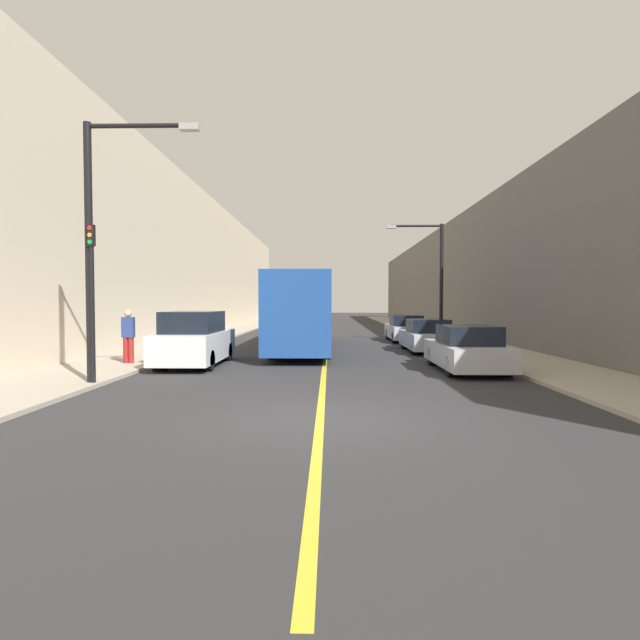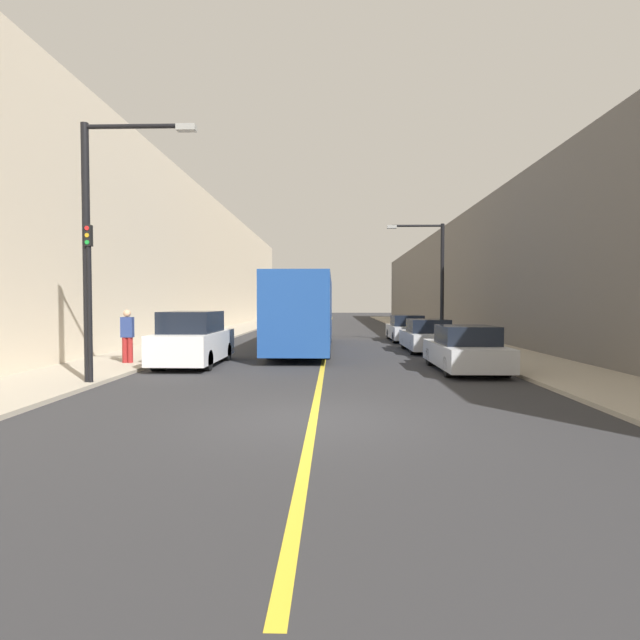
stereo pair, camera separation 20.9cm
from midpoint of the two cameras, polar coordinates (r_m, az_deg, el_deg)
The scene contains 15 objects.
ground_plane at distance 9.49m, azimuth -0.15°, elevation -11.39°, with size 200.00×200.00×0.00m, color #2D2D30.
sidewalk_left at distance 40.03m, azimuth -9.44°, elevation -1.10°, with size 3.19×72.00×0.11m, color #A89E8C.
sidewalk_right at distance 39.92m, azimuth 11.90°, elevation -1.13°, with size 3.19×72.00×0.11m, color #A89E8C.
building_row_left at distance 40.92m, azimuth -14.46°, elevation 6.12°, with size 4.00×72.00×10.38m, color beige.
building_row_right at distance 40.70m, azimuth 16.94°, elevation 4.60°, with size 4.00×72.00×8.21m, color #66605B.
road_center_line at distance 39.29m, azimuth 1.22°, elevation -1.21°, with size 0.16×72.00×0.01m, color gold.
bus at distance 23.34m, azimuth -1.53°, elevation 1.00°, with size 2.50×12.74×3.35m.
parked_suv_left at distance 17.94m, azimuth -13.95°, elevation -2.28°, with size 1.91×4.62×1.90m.
car_right_near at distance 16.66m, azimuth 16.62°, elevation -3.36°, with size 1.89×4.43×1.47m.
car_right_mid at distance 22.87m, azimuth 12.41°, elevation -1.90°, with size 1.90×4.44×1.46m.
car_right_far at distance 28.85m, azimuth 10.05°, elevation -1.06°, with size 1.87×4.67×1.49m.
street_lamp_left at distance 14.41m, azimuth -23.65°, elevation 9.26°, with size 3.02×0.24×6.76m.
street_lamp_right at distance 27.19m, azimuth 13.32°, elevation 5.31°, with size 3.02×0.24×6.25m.
traffic_light at distance 14.31m, azimuth -24.46°, elevation 2.42°, with size 0.16×0.18×4.11m.
pedestrian at distance 18.51m, azimuth -20.85°, elevation -1.64°, with size 0.41×0.26×1.85m.
Camera 2 is at (0.39, -9.22, 2.20)m, focal length 28.00 mm.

